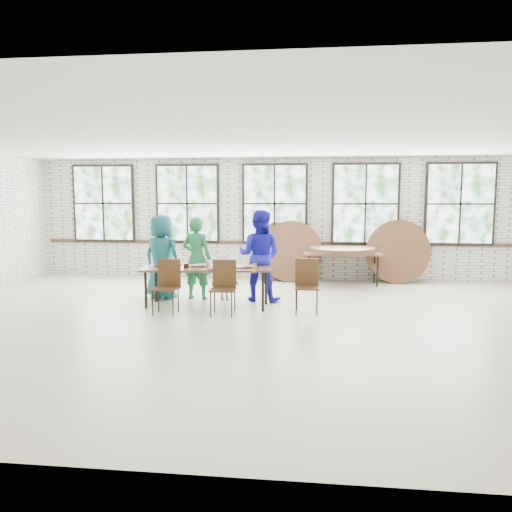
# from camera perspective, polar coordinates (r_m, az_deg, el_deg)

# --- Properties ---
(room) EXTENTS (12.00, 12.00, 12.00)m
(room) POSITION_cam_1_polar(r_m,az_deg,el_deg) (12.36, 2.14, 5.78)
(room) COLOR beige
(room) RESTS_ON ground
(dining_table) EXTENTS (2.47, 1.04, 0.74)m
(dining_table) POSITION_cam_1_polar(r_m,az_deg,el_deg) (9.31, -5.64, -1.61)
(dining_table) COLOR brown
(dining_table) RESTS_ON ground
(chair_near_left) EXTENTS (0.47, 0.46, 0.95)m
(chair_near_left) POSITION_cam_1_polar(r_m,az_deg,el_deg) (8.92, -10.09, -2.90)
(chair_near_left) COLOR #472D17
(chair_near_left) RESTS_ON ground
(chair_near_right) EXTENTS (0.43, 0.42, 0.95)m
(chair_near_right) POSITION_cam_1_polar(r_m,az_deg,el_deg) (8.70, -3.72, -3.05)
(chair_near_right) COLOR #472D17
(chair_near_right) RESTS_ON ground
(chair_spare) EXTENTS (0.43, 0.41, 0.95)m
(chair_spare) POSITION_cam_1_polar(r_m,az_deg,el_deg) (8.92, 5.83, -2.82)
(chair_spare) COLOR #472D17
(chair_spare) RESTS_ON ground
(adult_teal) EXTENTS (0.96, 0.78, 1.69)m
(adult_teal) POSITION_cam_1_polar(r_m,az_deg,el_deg) (10.18, -10.70, -0.09)
(adult_teal) COLOR #1D6A6F
(adult_teal) RESTS_ON ground
(adult_green) EXTENTS (0.66, 0.50, 1.65)m
(adult_green) POSITION_cam_1_polar(r_m,az_deg,el_deg) (10.00, -6.79, -0.27)
(adult_green) COLOR #207A43
(adult_green) RESTS_ON ground
(toddler) EXTENTS (0.57, 0.35, 0.86)m
(toddler) POSITION_cam_1_polar(r_m,az_deg,el_deg) (9.94, -3.59, -2.56)
(toddler) COLOR #1C1544
(toddler) RESTS_ON ground
(adult_blue) EXTENTS (0.99, 0.83, 1.79)m
(adult_blue) POSITION_cam_1_polar(r_m,az_deg,el_deg) (9.78, 0.40, 0.04)
(adult_blue) COLOR #1A1BBA
(adult_blue) RESTS_ON ground
(storage_table) EXTENTS (1.83, 0.82, 0.74)m
(storage_table) POSITION_cam_1_polar(r_m,az_deg,el_deg) (11.81, 9.83, 0.08)
(storage_table) COLOR brown
(storage_table) RESTS_ON ground
(tabletop_clutter) EXTENTS (1.93, 0.61, 0.11)m
(tabletop_clutter) POSITION_cam_1_polar(r_m,az_deg,el_deg) (9.25, -5.15, -1.19)
(tabletop_clutter) COLOR black
(tabletop_clutter) RESTS_ON dining_table
(round_tops_stacked) EXTENTS (1.50, 1.50, 0.13)m
(round_tops_stacked) POSITION_cam_1_polar(r_m,az_deg,el_deg) (11.79, 9.85, 0.66)
(round_tops_stacked) COLOR brown
(round_tops_stacked) RESTS_ON storage_table
(round_tops_leaning) EXTENTS (4.25, 0.51, 1.50)m
(round_tops_leaning) POSITION_cam_1_polar(r_m,az_deg,el_deg) (12.19, 9.80, 0.52)
(round_tops_leaning) COLOR brown
(round_tops_leaning) RESTS_ON ground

